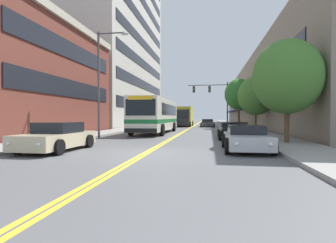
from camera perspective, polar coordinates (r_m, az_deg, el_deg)
ground_plane at (r=48.12m, az=5.83°, el=-0.83°), size 240.00×240.00×0.00m
sidewalk_left at (r=48.99m, az=-2.28°, el=-0.70°), size 2.85×106.00×0.15m
sidewalk_right at (r=48.23m, az=14.07°, el=-0.76°), size 2.85×106.00×0.15m
centre_line at (r=48.12m, az=5.83°, el=-0.82°), size 0.34×106.00×0.01m
brick_storefront_left at (r=25.75m, az=-29.18°, el=8.28°), size 9.24×16.51×9.72m
office_tower_left at (r=49.97m, az=-12.19°, el=17.75°), size 12.08×30.56×31.90m
storefront_row_right at (r=49.16m, az=20.71°, el=5.19°), size 9.10×68.00×10.37m
city_bus at (r=25.35m, az=-2.58°, el=1.57°), size 2.92×11.58×3.18m
car_beige_parked_left_near at (r=13.19m, az=-22.97°, el=-3.19°), size 2.09×4.48×1.31m
car_red_parked_left_mid at (r=44.17m, az=-0.24°, el=-0.21°), size 2.19×4.87×1.26m
car_slate_blue_parked_left_far at (r=37.15m, az=-2.04°, el=-0.40°), size 2.08×4.66×1.36m
car_silver_parked_right_foreground at (r=12.53m, az=16.65°, el=-3.57°), size 2.05×4.14×1.17m
car_black_parked_right_mid at (r=19.01m, az=14.18°, el=-2.03°), size 2.21×4.17×1.19m
car_dark_grey_moving_lead at (r=41.11m, az=8.61°, el=-0.36°), size 2.18×4.66×1.20m
box_truck at (r=43.19m, az=3.48°, el=1.14°), size 2.71×8.01×3.20m
traffic_signal_mast at (r=38.31m, az=9.94°, el=5.58°), size 5.71×0.38×6.48m
street_lamp_left_near at (r=19.87m, az=-13.98°, el=9.87°), size 2.36×0.28×7.74m
street_tree_right_near at (r=16.00m, az=24.52°, el=8.83°), size 3.71×3.71×5.66m
street_tree_right_mid at (r=28.53m, az=18.58°, el=5.36°), size 3.65×3.65×5.60m
street_tree_right_far at (r=36.56m, az=15.17°, el=5.75°), size 3.77×3.77×6.52m
fire_hydrant at (r=18.43m, az=19.20°, el=-2.15°), size 0.35×0.27×0.82m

